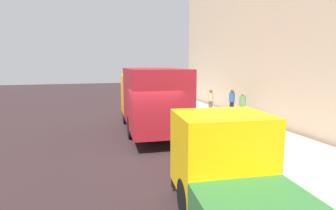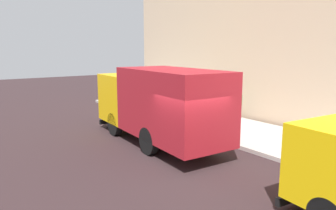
{
  "view_description": "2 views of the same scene",
  "coord_description": "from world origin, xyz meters",
  "px_view_note": "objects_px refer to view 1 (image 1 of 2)",
  "views": [
    {
      "loc": [
        -2.22,
        -10.37,
        3.52
      ],
      "look_at": [
        1.66,
        2.62,
        1.42
      ],
      "focal_mm": 28.53,
      "sensor_mm": 36.0,
      "label": 1
    },
    {
      "loc": [
        -6.74,
        -8.11,
        4.08
      ],
      "look_at": [
        1.63,
        3.42,
        1.56
      ],
      "focal_mm": 33.73,
      "sensor_mm": 36.0,
      "label": 2
    }
  ],
  "objects_px": {
    "pedestrian_walking": "(242,105)",
    "traffic_cone_orange": "(183,108)",
    "pedestrian_standing": "(232,102)",
    "large_utility_truck": "(150,97)",
    "pedestrian_third": "(211,100)",
    "small_flatbed_truck": "(243,185)"
  },
  "relations": [
    {
      "from": "pedestrian_walking",
      "to": "pedestrian_standing",
      "type": "distance_m",
      "value": 1.23
    },
    {
      "from": "pedestrian_third",
      "to": "large_utility_truck",
      "type": "bearing_deg",
      "value": 139.79
    },
    {
      "from": "pedestrian_walking",
      "to": "small_flatbed_truck",
      "type": "bearing_deg",
      "value": 109.39
    },
    {
      "from": "large_utility_truck",
      "to": "pedestrian_walking",
      "type": "bearing_deg",
      "value": 9.36
    },
    {
      "from": "large_utility_truck",
      "to": "small_flatbed_truck",
      "type": "relative_size",
      "value": 1.35
    },
    {
      "from": "pedestrian_standing",
      "to": "large_utility_truck",
      "type": "bearing_deg",
      "value": -168.09
    },
    {
      "from": "small_flatbed_truck",
      "to": "pedestrian_standing",
      "type": "distance_m",
      "value": 12.32
    },
    {
      "from": "pedestrian_standing",
      "to": "traffic_cone_orange",
      "type": "distance_m",
      "value": 3.35
    },
    {
      "from": "pedestrian_standing",
      "to": "pedestrian_third",
      "type": "distance_m",
      "value": 1.76
    },
    {
      "from": "pedestrian_walking",
      "to": "pedestrian_standing",
      "type": "relative_size",
      "value": 0.94
    },
    {
      "from": "small_flatbed_truck",
      "to": "pedestrian_walking",
      "type": "xyz_separation_m",
      "value": [
        5.99,
        9.56,
        -0.08
      ]
    },
    {
      "from": "large_utility_truck",
      "to": "pedestrian_walking",
      "type": "xyz_separation_m",
      "value": [
        5.89,
        0.62,
        -0.81
      ]
    },
    {
      "from": "small_flatbed_truck",
      "to": "pedestrian_walking",
      "type": "height_order",
      "value": "small_flatbed_truck"
    },
    {
      "from": "pedestrian_walking",
      "to": "traffic_cone_orange",
      "type": "height_order",
      "value": "pedestrian_walking"
    },
    {
      "from": "small_flatbed_truck",
      "to": "pedestrian_standing",
      "type": "xyz_separation_m",
      "value": [
        5.97,
        10.78,
        -0.0
      ]
    },
    {
      "from": "large_utility_truck",
      "to": "pedestrian_standing",
      "type": "distance_m",
      "value": 6.2
    },
    {
      "from": "large_utility_truck",
      "to": "pedestrian_walking",
      "type": "distance_m",
      "value": 5.98
    },
    {
      "from": "small_flatbed_truck",
      "to": "pedestrian_third",
      "type": "xyz_separation_m",
      "value": [
        5.23,
        12.37,
        -0.09
      ]
    },
    {
      "from": "pedestrian_standing",
      "to": "pedestrian_walking",
      "type": "bearing_deg",
      "value": -94.79
    },
    {
      "from": "large_utility_truck",
      "to": "pedestrian_standing",
      "type": "relative_size",
      "value": 4.52
    },
    {
      "from": "pedestrian_standing",
      "to": "traffic_cone_orange",
      "type": "relative_size",
      "value": 2.61
    },
    {
      "from": "pedestrian_third",
      "to": "traffic_cone_orange",
      "type": "distance_m",
      "value": 2.02
    }
  ]
}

